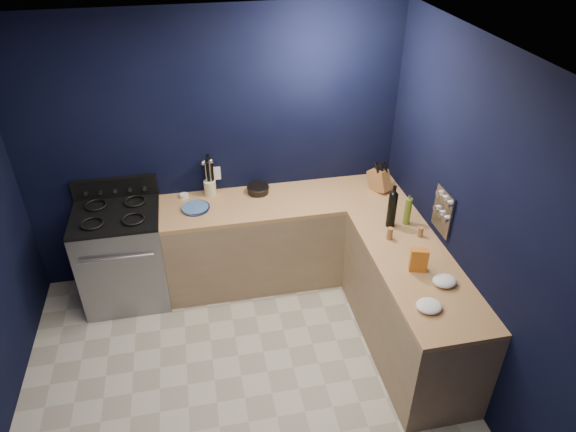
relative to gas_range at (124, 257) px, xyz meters
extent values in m
cube|color=#BCB6A6|center=(0.93, -1.42, -0.47)|extent=(3.50, 3.50, 0.02)
cube|color=silver|center=(0.93, -1.42, 2.15)|extent=(3.50, 3.50, 0.02)
cube|color=black|center=(0.93, 0.34, 0.84)|extent=(3.50, 0.02, 2.60)
cube|color=black|center=(2.69, -1.42, 0.84)|extent=(0.02, 3.50, 2.60)
cube|color=#967B5D|center=(1.53, 0.02, -0.03)|extent=(2.30, 0.63, 0.86)
cube|color=#8E5E33|center=(1.53, 0.02, 0.42)|extent=(2.30, 0.63, 0.04)
cube|color=#967B5D|center=(2.37, -1.13, -0.03)|extent=(0.63, 1.67, 0.86)
cube|color=#8E5E33|center=(2.37, -1.13, 0.42)|extent=(0.63, 1.67, 0.04)
cube|color=gray|center=(0.00, 0.00, 0.00)|extent=(0.76, 0.66, 0.92)
cube|color=black|center=(0.00, -0.32, -0.01)|extent=(0.59, 0.02, 0.42)
cube|color=black|center=(0.00, 0.00, 0.48)|extent=(0.76, 0.66, 0.03)
cube|color=black|center=(0.00, 0.30, 0.58)|extent=(0.76, 0.06, 0.20)
cube|color=gray|center=(2.67, -0.87, 0.72)|extent=(0.02, 0.28, 0.38)
cube|color=white|center=(0.93, 0.32, 0.62)|extent=(0.09, 0.02, 0.13)
cylinder|color=#3B6398|center=(0.70, 0.00, 0.46)|extent=(0.28, 0.28, 0.03)
cylinder|color=white|center=(0.61, 0.24, 0.46)|extent=(0.11, 0.11, 0.03)
cylinder|color=#ECECBC|center=(0.86, 0.24, 0.51)|extent=(0.12, 0.12, 0.14)
cylinder|color=black|center=(0.87, 0.27, 0.60)|extent=(0.09, 0.09, 0.33)
cylinder|color=black|center=(1.31, 0.18, 0.48)|extent=(0.26, 0.26, 0.08)
cube|color=brown|center=(2.46, 0.01, 0.54)|extent=(0.22, 0.27, 0.25)
cylinder|color=black|center=(2.35, -0.59, 0.60)|extent=(0.09, 0.09, 0.32)
cylinder|color=olive|center=(2.50, -0.59, 0.57)|extent=(0.07, 0.07, 0.25)
cylinder|color=olive|center=(2.27, -0.78, 0.49)|extent=(0.06, 0.06, 0.11)
cylinder|color=olive|center=(2.54, -0.80, 0.49)|extent=(0.05, 0.05, 0.09)
cube|color=#C34024|center=(2.34, -1.21, 0.54)|extent=(0.15, 0.10, 0.20)
ellipsoid|color=white|center=(2.47, -1.40, 0.47)|extent=(0.22, 0.21, 0.06)
ellipsoid|color=white|center=(2.24, -1.63, 0.47)|extent=(0.19, 0.17, 0.06)
camera|label=1|loc=(0.75, -4.03, 2.98)|focal=32.15mm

